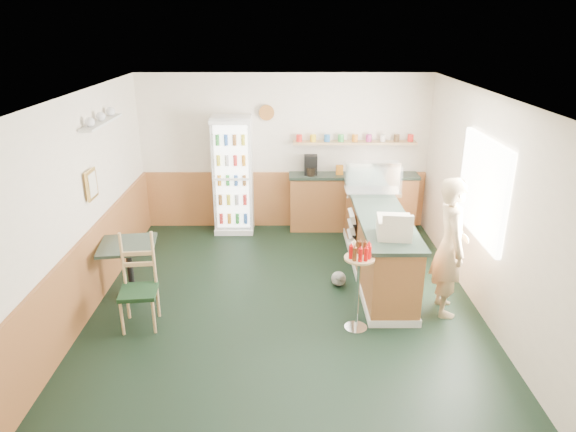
{
  "coord_description": "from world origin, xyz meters",
  "views": [
    {
      "loc": [
        0.03,
        -5.74,
        3.49
      ],
      "look_at": [
        0.05,
        0.6,
        1.08
      ],
      "focal_mm": 32.0,
      "sensor_mm": 36.0,
      "label": 1
    }
  ],
  "objects_px": {
    "condiment_stand": "(359,272)",
    "display_case": "(373,179)",
    "cafe_table": "(129,260)",
    "cash_register": "(394,227)",
    "shopkeeper": "(450,247)",
    "drinks_fridge": "(233,175)",
    "cafe_chair": "(139,278)"
  },
  "relations": [
    {
      "from": "condiment_stand",
      "to": "display_case",
      "type": "bearing_deg",
      "value": 77.47
    },
    {
      "from": "display_case",
      "to": "cafe_table",
      "type": "xyz_separation_m",
      "value": [
        -3.4,
        -1.36,
        -0.7
      ]
    },
    {
      "from": "display_case",
      "to": "condiment_stand",
      "type": "xyz_separation_m",
      "value": [
        -0.48,
        -2.16,
        -0.48
      ]
    },
    {
      "from": "cash_register",
      "to": "shopkeeper",
      "type": "relative_size",
      "value": 0.24
    },
    {
      "from": "display_case",
      "to": "shopkeeper",
      "type": "distance_m",
      "value": 1.9
    },
    {
      "from": "drinks_fridge",
      "to": "cafe_table",
      "type": "bearing_deg",
      "value": -116.26
    },
    {
      "from": "drinks_fridge",
      "to": "condiment_stand",
      "type": "bearing_deg",
      "value": -60.87
    },
    {
      "from": "display_case",
      "to": "condiment_stand",
      "type": "distance_m",
      "value": 2.26
    },
    {
      "from": "drinks_fridge",
      "to": "cash_register",
      "type": "bearing_deg",
      "value": -50.01
    },
    {
      "from": "condiment_stand",
      "to": "cafe_chair",
      "type": "height_order",
      "value": "cafe_chair"
    },
    {
      "from": "cash_register",
      "to": "condiment_stand",
      "type": "bearing_deg",
      "value": -128.46
    },
    {
      "from": "drinks_fridge",
      "to": "shopkeeper",
      "type": "height_order",
      "value": "drinks_fridge"
    },
    {
      "from": "cash_register",
      "to": "shopkeeper",
      "type": "xyz_separation_m",
      "value": [
        0.7,
        -0.07,
        -0.24
      ]
    },
    {
      "from": "shopkeeper",
      "to": "condiment_stand",
      "type": "xyz_separation_m",
      "value": [
        -1.18,
        -0.42,
        -0.12
      ]
    },
    {
      "from": "display_case",
      "to": "cafe_table",
      "type": "relative_size",
      "value": 1.04
    },
    {
      "from": "cash_register",
      "to": "drinks_fridge",
      "type": "bearing_deg",
      "value": 136.07
    },
    {
      "from": "cafe_chair",
      "to": "shopkeeper",
      "type": "bearing_deg",
      "value": -2.06
    },
    {
      "from": "cash_register",
      "to": "cafe_table",
      "type": "xyz_separation_m",
      "value": [
        -3.4,
        0.31,
        -0.58
      ]
    },
    {
      "from": "drinks_fridge",
      "to": "cafe_table",
      "type": "xyz_separation_m",
      "value": [
        -1.16,
        -2.36,
        -0.46
      ]
    },
    {
      "from": "shopkeeper",
      "to": "display_case",
      "type": "bearing_deg",
      "value": 25.22
    },
    {
      "from": "cash_register",
      "to": "shopkeeper",
      "type": "height_order",
      "value": "shopkeeper"
    },
    {
      "from": "display_case",
      "to": "cafe_chair",
      "type": "xyz_separation_m",
      "value": [
        -3.09,
        -1.98,
        -0.64
      ]
    },
    {
      "from": "display_case",
      "to": "shopkeeper",
      "type": "height_order",
      "value": "shopkeeper"
    },
    {
      "from": "display_case",
      "to": "cash_register",
      "type": "xyz_separation_m",
      "value": [
        -0.0,
        -1.67,
        -0.12
      ]
    },
    {
      "from": "condiment_stand",
      "to": "cafe_table",
      "type": "xyz_separation_m",
      "value": [
        -2.92,
        0.79,
        -0.22
      ]
    },
    {
      "from": "shopkeeper",
      "to": "cafe_chair",
      "type": "height_order",
      "value": "shopkeeper"
    },
    {
      "from": "drinks_fridge",
      "to": "cafe_table",
      "type": "height_order",
      "value": "drinks_fridge"
    },
    {
      "from": "shopkeeper",
      "to": "cafe_table",
      "type": "height_order",
      "value": "shopkeeper"
    },
    {
      "from": "condiment_stand",
      "to": "cafe_chair",
      "type": "bearing_deg",
      "value": 176.22
    },
    {
      "from": "drinks_fridge",
      "to": "cafe_chair",
      "type": "bearing_deg",
      "value": -106.06
    },
    {
      "from": "shopkeeper",
      "to": "cafe_chair",
      "type": "distance_m",
      "value": 3.81
    },
    {
      "from": "display_case",
      "to": "shopkeeper",
      "type": "bearing_deg",
      "value": -68.03
    }
  ]
}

